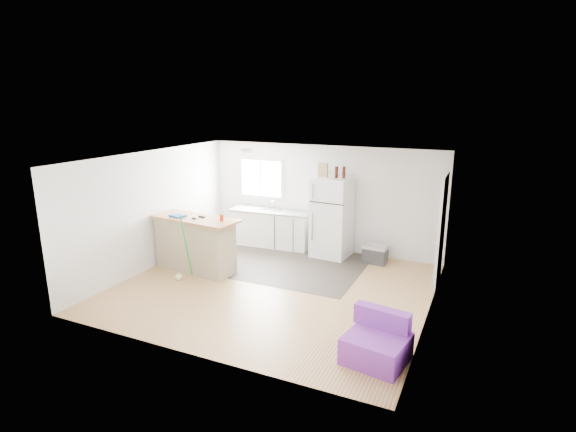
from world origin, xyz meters
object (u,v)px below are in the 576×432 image
(kitchen_cabinets, at_px, (271,228))
(bottle_left, at_px, (336,172))
(cooler, at_px, (375,254))
(mop, at_px, (181,269))
(cardboard_box, at_px, (323,170))
(purple_seat, at_px, (377,343))
(cleaner_jug, at_px, (200,265))
(blue_tray, at_px, (178,216))
(peninsula, at_px, (195,244))
(refrigerator, at_px, (332,217))
(red_cup, at_px, (222,218))
(bottle_right, at_px, (344,172))

(kitchen_cabinets, relative_size, bottle_left, 7.88)
(cooler, bearing_deg, mop, -136.89)
(kitchen_cabinets, relative_size, cardboard_box, 6.56)
(purple_seat, bearing_deg, mop, 174.05)
(cleaner_jug, height_order, blue_tray, blue_tray)
(cardboard_box, xyz_separation_m, bottle_left, (0.31, -0.02, -0.03))
(mop, bearing_deg, kitchen_cabinets, 67.16)
(kitchen_cabinets, bearing_deg, purple_seat, -50.93)
(peninsula, xyz_separation_m, purple_seat, (4.14, -1.70, -0.33))
(cleaner_jug, xyz_separation_m, cardboard_box, (1.88, 1.98, 1.77))
(cooler, xyz_separation_m, mop, (-3.17, -2.49, 0.03))
(peninsula, distance_m, purple_seat, 4.49)
(refrigerator, bearing_deg, cleaner_jug, -131.50)
(refrigerator, xyz_separation_m, red_cup, (-1.57, -1.96, 0.28))
(blue_tray, bearing_deg, cooler, 29.37)
(cooler, bearing_deg, cardboard_box, -175.44)
(mop, relative_size, bottle_right, 5.34)
(red_cup, xyz_separation_m, cardboard_box, (1.36, 1.91, 0.75))
(peninsula, bearing_deg, red_cup, 7.46)
(refrigerator, bearing_deg, bottle_left, -30.97)
(kitchen_cabinets, distance_m, peninsula, 2.17)
(refrigerator, xyz_separation_m, purple_seat, (1.93, -3.68, -0.65))
(cooler, height_order, purple_seat, purple_seat)
(bottle_right, bearing_deg, refrigerator, 179.09)
(cooler, bearing_deg, red_cup, -138.62)
(red_cup, distance_m, bottle_right, 2.76)
(kitchen_cabinets, xyz_separation_m, mop, (-0.62, -2.63, -0.21))
(bottle_left, bearing_deg, cooler, 0.96)
(mop, bearing_deg, cooler, 28.59)
(refrigerator, relative_size, cleaner_jug, 5.28)
(mop, relative_size, cardboard_box, 4.45)
(refrigerator, height_order, cooler, refrigerator)
(purple_seat, height_order, bottle_right, bottle_right)
(refrigerator, bearing_deg, red_cup, -124.32)
(cleaner_jug, bearing_deg, peninsula, -178.38)
(cooler, bearing_deg, refrigerator, -178.28)
(bottle_left, bearing_deg, purple_seat, -63.09)
(cleaner_jug, bearing_deg, blue_tray, -153.01)
(refrigerator, xyz_separation_m, blue_tray, (-2.55, -2.05, 0.24))
(purple_seat, distance_m, cleaner_jug, 4.34)
(mop, distance_m, cardboard_box, 3.59)
(kitchen_cabinets, relative_size, refrigerator, 1.12)
(kitchen_cabinets, bearing_deg, cooler, -6.75)
(peninsula, height_order, cardboard_box, cardboard_box)
(bottle_left, distance_m, bottle_right, 0.16)
(peninsula, relative_size, purple_seat, 2.11)
(refrigerator, bearing_deg, cardboard_box, -162.58)
(kitchen_cabinets, relative_size, mop, 1.47)
(refrigerator, distance_m, bottle_right, 1.04)
(refrigerator, height_order, blue_tray, refrigerator)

